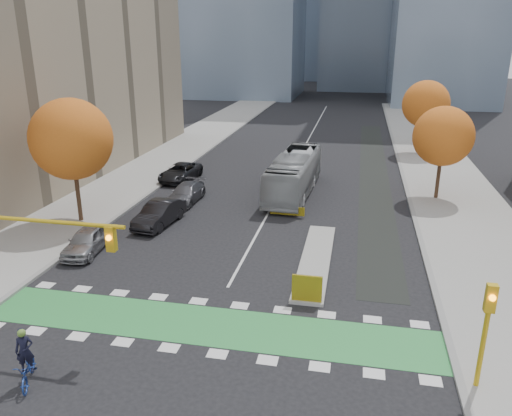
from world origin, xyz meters
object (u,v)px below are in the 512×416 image
at_px(parked_car_c, 186,193).
at_px(parked_car_b, 159,214).
at_px(hazard_board, 307,288).
at_px(tree_west, 71,139).
at_px(tree_east_far, 426,104).
at_px(tree_east_near, 443,136).
at_px(cyclist, 27,365).
at_px(bus, 294,174).
at_px(parked_car_d, 180,172).
at_px(parked_car_a, 87,241).
at_px(traffic_signal_east, 487,321).

bearing_deg(parked_car_c, parked_car_b, -89.28).
bearing_deg(hazard_board, tree_west, 154.01).
xyz_separation_m(hazard_board, tree_west, (-16.00, 7.80, 4.82)).
relative_size(tree_east_far, parked_car_c, 1.63).
bearing_deg(hazard_board, parked_car_b, 141.82).
distance_m(tree_east_near, parked_car_c, 19.48).
bearing_deg(cyclist, bus, 51.18).
xyz_separation_m(cyclist, parked_car_d, (-3.86, 26.61, -0.02)).
distance_m(parked_car_c, parked_car_d, 6.19).
xyz_separation_m(hazard_board, cyclist, (-9.14, -7.60, -0.06)).
bearing_deg(tree_east_far, tree_west, -133.30).
xyz_separation_m(parked_car_b, parked_car_d, (-2.40, 10.67, -0.07)).
bearing_deg(parked_car_b, parked_car_a, -108.56).
relative_size(tree_west, bus, 0.71).
bearing_deg(parked_car_a, hazard_board, -19.32).
relative_size(tree_east_near, parked_car_c, 1.51).
height_order(tree_east_near, parked_car_c, tree_east_near).
relative_size(tree_east_far, parked_car_a, 1.82).
xyz_separation_m(hazard_board, tree_east_far, (8.50, 33.80, 4.44)).
distance_m(hazard_board, parked_car_a, 13.42).
distance_m(hazard_board, bus, 17.37).
bearing_deg(bus, tree_west, -141.68).
xyz_separation_m(traffic_signal_east, parked_car_b, (-17.10, 13.05, -1.95)).
height_order(hazard_board, cyclist, cyclist).
bearing_deg(traffic_signal_east, parked_car_a, 157.57).
bearing_deg(tree_west, bus, 35.34).
bearing_deg(parked_car_a, parked_car_c, 71.07).
bearing_deg(parked_car_c, tree_west, -132.87).
distance_m(cyclist, parked_car_d, 26.88).
distance_m(cyclist, parked_car_a, 11.60).
xyz_separation_m(tree_east_far, bus, (-11.36, -16.68, -3.64)).
distance_m(tree_east_far, parked_car_d, 26.49).
bearing_deg(parked_car_a, tree_east_near, 29.64).
distance_m(tree_east_near, cyclist, 30.92).
bearing_deg(traffic_signal_east, tree_east_near, 86.19).
relative_size(parked_car_c, parked_car_d, 0.91).
height_order(hazard_board, parked_car_a, hazard_board).
relative_size(tree_west, cyclist, 3.73).
bearing_deg(tree_east_near, traffic_signal_east, -93.81).
xyz_separation_m(tree_east_near, parked_car_b, (-18.60, -9.46, -4.08)).
relative_size(tree_west, parked_car_a, 1.96).
bearing_deg(traffic_signal_east, parked_car_c, 133.29).
bearing_deg(parked_car_b, parked_car_c, 95.81).
bearing_deg(traffic_signal_east, parked_car_b, 142.66).
relative_size(cyclist, bus, 0.19).
relative_size(tree_west, traffic_signal_east, 2.01).
xyz_separation_m(traffic_signal_east, parked_car_c, (-17.00, 18.05, -2.05)).
bearing_deg(hazard_board, tree_east_near, 65.80).
bearing_deg(tree_east_far, traffic_signal_east, -92.97).
distance_m(hazard_board, cyclist, 11.89).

